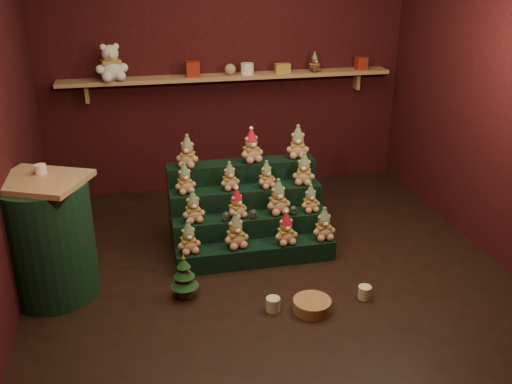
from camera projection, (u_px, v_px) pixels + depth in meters
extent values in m
plane|color=black|center=(269.00, 267.00, 4.96)|extent=(4.00, 4.00, 0.00)
cube|color=black|center=(226.00, 64.00, 6.27)|extent=(4.00, 0.10, 2.80)
cube|color=black|center=(379.00, 222.00, 2.57)|extent=(4.00, 0.10, 2.80)
cube|color=black|center=(505.00, 97.00, 4.83)|extent=(0.10, 4.00, 2.80)
cube|color=#A77A53|center=(229.00, 77.00, 6.14)|extent=(3.60, 0.26, 0.04)
cube|color=#A77A53|center=(87.00, 93.00, 5.95)|extent=(0.04, 0.12, 0.20)
cube|color=#A77A53|center=(357.00, 80.00, 6.55)|extent=(0.04, 0.12, 0.20)
cube|color=black|center=(256.00, 254.00, 5.00)|extent=(1.40, 0.22, 0.18)
cube|color=black|center=(251.00, 234.00, 5.16)|extent=(1.40, 0.22, 0.36)
cube|color=black|center=(246.00, 215.00, 5.32)|extent=(1.40, 0.22, 0.54)
cube|color=black|center=(242.00, 197.00, 5.49)|extent=(1.40, 0.22, 0.72)
cylinder|color=black|center=(226.00, 220.00, 4.98)|extent=(0.06, 0.06, 0.03)
sphere|color=white|center=(226.00, 215.00, 4.97)|extent=(0.07, 0.07, 0.07)
cylinder|color=black|center=(253.00, 217.00, 5.03)|extent=(0.06, 0.06, 0.02)
sphere|color=white|center=(253.00, 213.00, 5.02)|extent=(0.06, 0.06, 0.06)
cylinder|color=black|center=(293.00, 213.00, 5.11)|extent=(0.06, 0.06, 0.02)
sphere|color=white|center=(294.00, 209.00, 5.09)|extent=(0.06, 0.06, 0.06)
cube|color=#A77A53|center=(40.00, 181.00, 4.22)|extent=(0.81, 0.76, 0.04)
cylinder|color=black|center=(49.00, 240.00, 4.41)|extent=(0.69, 0.69, 0.94)
cylinder|color=beige|center=(40.00, 169.00, 4.29)|extent=(0.09, 0.09, 0.07)
cylinder|color=#402917|center=(185.00, 293.00, 4.53)|extent=(0.11, 0.11, 0.06)
cone|color=#143918|center=(184.00, 279.00, 4.48)|extent=(0.22, 0.22, 0.11)
cone|color=#143918|center=(184.00, 271.00, 4.45)|extent=(0.17, 0.17, 0.10)
cone|color=#143918|center=(184.00, 263.00, 4.42)|extent=(0.11, 0.11, 0.08)
cone|color=gold|center=(183.00, 256.00, 4.40)|extent=(0.03, 0.03, 0.03)
cylinder|color=beige|center=(273.00, 304.00, 4.34)|extent=(0.11, 0.11, 0.11)
cylinder|color=beige|center=(365.00, 292.00, 4.49)|extent=(0.11, 0.11, 0.11)
cylinder|color=#99653D|center=(312.00, 305.00, 4.34)|extent=(0.35, 0.35, 0.09)
cube|color=#9F2818|center=(193.00, 69.00, 6.01)|extent=(0.14, 0.14, 0.16)
cylinder|color=beige|center=(247.00, 69.00, 6.13)|extent=(0.14, 0.14, 0.12)
cube|color=#9F2818|center=(361.00, 63.00, 6.39)|extent=(0.12, 0.12, 0.14)
sphere|color=tan|center=(230.00, 69.00, 6.10)|extent=(0.12, 0.12, 0.12)
cube|color=orange|center=(282.00, 68.00, 6.21)|extent=(0.16, 0.10, 0.10)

